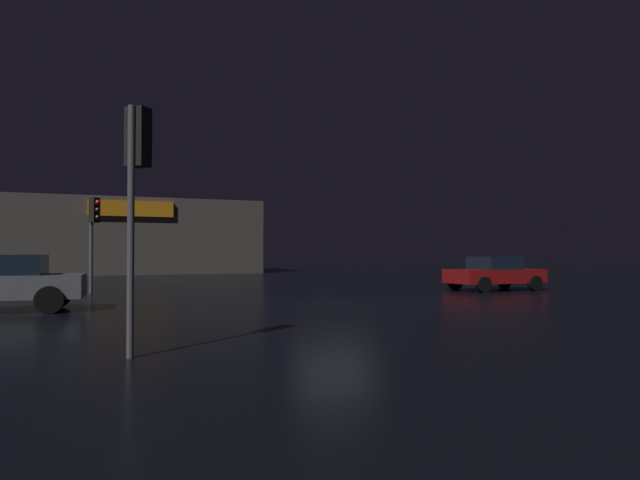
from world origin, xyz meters
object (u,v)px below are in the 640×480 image
object	(u,v)px
store_building	(127,237)
traffic_signal_opposite	(137,165)
traffic_signal_main	(94,224)
car_far	(494,273)

from	to	relation	value
store_building	traffic_signal_opposite	size ratio (longest dim) A/B	4.86
traffic_signal_main	traffic_signal_opposite	bearing A→B (deg)	-88.05
traffic_signal_main	car_far	distance (m)	15.88
store_building	car_far	bearing A→B (deg)	-63.02
store_building	traffic_signal_main	distance (m)	20.77
traffic_signal_main	store_building	bearing A→B (deg)	83.12
store_building	car_far	size ratio (longest dim) A/B	4.79
car_far	traffic_signal_opposite	bearing A→B (deg)	-146.54
traffic_signal_opposite	car_far	world-z (taller)	traffic_signal_opposite
traffic_signal_opposite	car_far	bearing A→B (deg)	33.46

